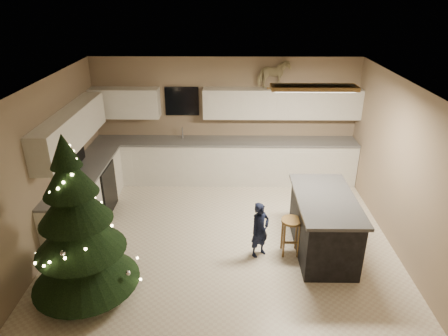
{
  "coord_description": "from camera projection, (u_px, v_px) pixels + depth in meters",
  "views": [
    {
      "loc": [
        0.08,
        -5.62,
        3.89
      ],
      "look_at": [
        0.0,
        0.35,
        1.15
      ],
      "focal_mm": 32.0,
      "sensor_mm": 36.0,
      "label": 1
    }
  ],
  "objects": [
    {
      "name": "room_shell",
      "position": [
        225.0,
        141.0,
        6.0
      ],
      "size": [
        5.52,
        5.02,
        2.61
      ],
      "color": "gray",
      "rests_on": "ground_plane"
    },
    {
      "name": "toddler",
      "position": [
        260.0,
        230.0,
        6.15
      ],
      "size": [
        0.4,
        0.37,
        0.92
      ],
      "primitive_type": "imported",
      "rotation": [
        0.0,
        0.0,
        0.64
      ],
      "color": "black",
      "rests_on": "ground_plane"
    },
    {
      "name": "christmas_tree",
      "position": [
        79.0,
        235.0,
        5.14
      ],
      "size": [
        1.47,
        1.42,
        2.35
      ],
      "rotation": [
        0.0,
        0.0,
        -0.34
      ],
      "color": "#3F2816",
      "rests_on": "ground_plane"
    },
    {
      "name": "bar_stool",
      "position": [
        291.0,
        228.0,
        6.19
      ],
      "size": [
        0.32,
        0.32,
        0.61
      ],
      "rotation": [
        0.0,
        0.0,
        -0.18
      ],
      "color": "brown",
      "rests_on": "ground_plane"
    },
    {
      "name": "cabinetry",
      "position": [
        179.0,
        158.0,
        7.92
      ],
      "size": [
        5.5,
        3.2,
        2.0
      ],
      "color": "silver",
      "rests_on": "ground_plane"
    },
    {
      "name": "rocking_horse",
      "position": [
        274.0,
        74.0,
        7.88
      ],
      "size": [
        0.69,
        0.49,
        0.55
      ],
      "rotation": [
        0.0,
        0.0,
        1.93
      ],
      "color": "brown",
      "rests_on": "cabinetry"
    },
    {
      "name": "island",
      "position": [
        323.0,
        224.0,
        6.25
      ],
      "size": [
        0.9,
        1.7,
        0.95
      ],
      "color": "black",
      "rests_on": "ground_plane"
    },
    {
      "name": "ground_plane",
      "position": [
        224.0,
        238.0,
        6.73
      ],
      "size": [
        5.5,
        5.5,
        0.0
      ],
      "primitive_type": "plane",
      "color": "beige"
    }
  ]
}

